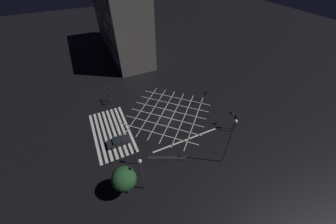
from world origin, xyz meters
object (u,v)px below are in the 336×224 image
object	(u,v)px
traffic_light_ne_cross	(235,119)
traffic_light_ne_main	(233,117)
traffic_light_median_north	(205,95)
traffic_light_sw_main	(110,94)
traffic_light_se_main	(135,154)
waiting_car	(118,141)
street_lamp_east	(231,135)
street_lamp_west	(141,169)
street_tree_near	(124,179)
traffic_light_sw_cross	(110,92)

from	to	relation	value
traffic_light_ne_cross	traffic_light_ne_main	world-z (taller)	traffic_light_ne_main
traffic_light_median_north	traffic_light_sw_main	bearing A→B (deg)	-25.72
traffic_light_se_main	waiting_car	distance (m)	6.24
traffic_light_ne_main	traffic_light_sw_main	size ratio (longest dim) A/B	1.06
traffic_light_median_north	street_lamp_east	distance (m)	15.94
traffic_light_sw_main	street_lamp_west	world-z (taller)	street_lamp_west
traffic_light_ne_cross	waiting_car	xyz separation A→B (m)	(-6.01, -21.22, -2.14)
traffic_light_se_main	street_tree_near	xyz separation A→B (m)	(4.05, -2.75, 1.18)
traffic_light_ne_cross	traffic_light_se_main	bearing A→B (deg)	-1.32
traffic_light_sw_main	street_tree_near	bearing A→B (deg)	-6.57
traffic_light_se_main	waiting_car	world-z (taller)	traffic_light_se_main
street_lamp_west	traffic_light_se_main	bearing A→B (deg)	176.10
street_lamp_east	street_tree_near	bearing A→B (deg)	-95.96
traffic_light_ne_cross	street_lamp_west	bearing A→B (deg)	11.67
traffic_light_se_main	street_lamp_west	distance (m)	5.28
street_lamp_east	street_lamp_west	size ratio (longest dim) A/B	1.31
traffic_light_sw_cross	traffic_light_sw_main	size ratio (longest dim) A/B	1.17
traffic_light_ne_cross	waiting_car	size ratio (longest dim) A/B	0.89
traffic_light_median_north	street_tree_near	distance (m)	25.03
traffic_light_sw_main	waiting_car	bearing A→B (deg)	-6.91
traffic_light_sw_cross	street_tree_near	bearing A→B (deg)	-96.93
traffic_light_se_main	street_lamp_east	size ratio (longest dim) A/B	0.40
street_lamp_east	street_tree_near	world-z (taller)	street_lamp_east
traffic_light_ne_main	waiting_car	distance (m)	21.95
traffic_light_sw_cross	traffic_light_ne_cross	bearing A→B (deg)	-43.19
traffic_light_ne_cross	street_lamp_west	world-z (taller)	street_lamp_west
traffic_light_sw_main	street_lamp_east	bearing A→B (deg)	29.71
traffic_light_se_main	street_tree_near	world-z (taller)	street_tree_near
traffic_light_ne_cross	traffic_light_median_north	distance (m)	9.03
traffic_light_ne_main	street_lamp_west	xyz separation A→B (m)	(4.51, -19.71, 2.62)
traffic_light_median_north	traffic_light_sw_cross	bearing A→B (deg)	-26.40
street_tree_near	waiting_car	bearing A→B (deg)	173.85
traffic_light_se_main	street_lamp_west	world-z (taller)	street_lamp_west
traffic_light_se_main	street_lamp_east	distance (m)	14.87
street_lamp_east	waiting_car	bearing A→B (deg)	-127.19
traffic_light_median_north	street_lamp_east	world-z (taller)	street_lamp_east
street_tree_near	traffic_light_ne_cross	bearing A→B (deg)	99.19
traffic_light_sw_main	street_lamp_east	distance (m)	27.30
traffic_light_ne_cross	traffic_light_median_north	xyz separation A→B (m)	(-9.00, -0.68, -0.18)
traffic_light_ne_cross	traffic_light_sw_main	size ratio (longest dim) A/B	1.02
traffic_light_ne_cross	street_tree_near	bearing A→B (deg)	9.19
traffic_light_ne_main	traffic_light_se_main	bearing A→B (deg)	89.91
street_lamp_east	waiting_car	world-z (taller)	street_lamp_east
traffic_light_median_north	street_tree_near	size ratio (longest dim) A/B	0.61
traffic_light_sw_cross	traffic_light_sw_main	world-z (taller)	traffic_light_sw_cross
traffic_light_se_main	traffic_light_sw_main	bearing A→B (deg)	0.76
traffic_light_sw_cross	traffic_light_sw_main	xyz separation A→B (m)	(0.20, -0.16, -0.36)
traffic_light_median_north	traffic_light_sw_cross	size ratio (longest dim) A/B	0.82
traffic_light_se_main	traffic_light_sw_cross	size ratio (longest dim) A/B	0.91
traffic_light_ne_cross	traffic_light_median_north	bearing A→B (deg)	-85.66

